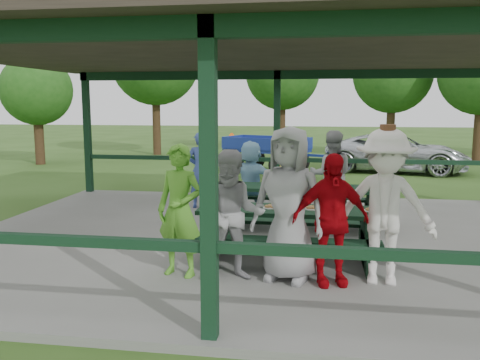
% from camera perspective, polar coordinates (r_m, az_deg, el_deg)
% --- Properties ---
extents(ground, '(90.00, 90.00, 0.00)m').
position_cam_1_polar(ground, '(8.70, 1.96, -6.98)').
color(ground, '#2D4C17').
rests_on(ground, ground).
extents(concrete_slab, '(10.00, 8.00, 0.10)m').
position_cam_1_polar(concrete_slab, '(8.69, 1.97, -6.66)').
color(concrete_slab, slate).
rests_on(concrete_slab, ground).
extents(pavilion_structure, '(10.60, 8.60, 3.24)m').
position_cam_1_polar(pavilion_structure, '(8.42, 2.08, 14.26)').
color(pavilion_structure, black).
rests_on(pavilion_structure, concrete_slab).
extents(picnic_table_near, '(2.54, 1.39, 0.75)m').
position_cam_1_polar(picnic_table_near, '(7.35, 5.34, -5.31)').
color(picnic_table_near, black).
rests_on(picnic_table_near, concrete_slab).
extents(picnic_table_far, '(2.79, 1.39, 0.75)m').
position_cam_1_polar(picnic_table_far, '(9.29, 6.88, -2.36)').
color(picnic_table_far, black).
rests_on(picnic_table_far, concrete_slab).
extents(table_setting, '(2.38, 0.45, 0.10)m').
position_cam_1_polar(table_setting, '(7.30, 7.02, -2.94)').
color(table_setting, white).
rests_on(table_setting, picnic_table_near).
extents(contestant_green, '(0.71, 0.55, 1.73)m').
position_cam_1_polar(contestant_green, '(6.62, -6.78, -3.42)').
color(contestant_green, '#54A02B').
rests_on(contestant_green, concrete_slab).
extents(contestant_grey_left, '(0.91, 0.76, 1.67)m').
position_cam_1_polar(contestant_grey_left, '(6.42, -0.78, -4.01)').
color(contestant_grey_left, '#959598').
rests_on(contestant_grey_left, concrete_slab).
extents(contestant_grey_mid, '(1.09, 0.86, 1.96)m').
position_cam_1_polar(contestant_grey_mid, '(6.42, 5.47, -2.72)').
color(contestant_grey_mid, gray).
rests_on(contestant_grey_mid, concrete_slab).
extents(contestant_red, '(1.04, 0.65, 1.64)m').
position_cam_1_polar(contestant_red, '(6.35, 10.14, -4.39)').
color(contestant_red, '#AB050C').
rests_on(contestant_red, concrete_slab).
extents(contestant_white_fedora, '(1.30, 0.82, 1.99)m').
position_cam_1_polar(contestant_white_fedora, '(6.51, 15.91, -2.95)').
color(contestant_white_fedora, white).
rests_on(contestant_white_fedora, concrete_slab).
extents(spectator_lblue, '(1.48, 0.88, 1.52)m').
position_cam_1_polar(spectator_lblue, '(10.06, 1.25, 0.15)').
color(spectator_lblue, '#94C7E5').
rests_on(spectator_lblue, concrete_slab).
extents(spectator_blue, '(0.66, 0.49, 1.64)m').
position_cam_1_polar(spectator_blue, '(10.94, -4.43, 1.14)').
color(spectator_blue, '#3C519C').
rests_on(spectator_blue, concrete_slab).
extents(spectator_grey, '(0.86, 0.68, 1.73)m').
position_cam_1_polar(spectator_grey, '(9.98, 10.20, 0.55)').
color(spectator_grey, gray).
rests_on(spectator_grey, concrete_slab).
extents(pickup_truck, '(5.08, 3.01, 1.32)m').
position_cam_1_polar(pickup_truck, '(18.27, 17.19, 2.94)').
color(pickup_truck, silver).
rests_on(pickup_truck, ground).
extents(farm_trailer, '(3.71, 2.47, 1.31)m').
position_cam_1_polar(farm_trailer, '(17.31, 3.03, 2.98)').
color(farm_trailer, navy).
rests_on(farm_trailer, ground).
extents(tree_far_left, '(4.00, 4.00, 6.25)m').
position_cam_1_polar(tree_far_left, '(23.76, -9.52, 13.04)').
color(tree_far_left, '#372416').
rests_on(tree_far_left, ground).
extents(tree_left, '(3.58, 3.58, 5.60)m').
position_cam_1_polar(tree_left, '(25.24, 4.77, 11.85)').
color(tree_left, '#372416').
rests_on(tree_left, ground).
extents(tree_mid, '(3.40, 3.40, 5.31)m').
position_cam_1_polar(tree_mid, '(23.32, 16.77, 11.31)').
color(tree_mid, '#372416').
rests_on(tree_mid, ground).
extents(tree_edge_left, '(2.69, 2.69, 4.20)m').
position_cam_1_polar(tree_edge_left, '(21.07, -21.89, 9.31)').
color(tree_edge_left, '#372416').
rests_on(tree_edge_left, ground).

